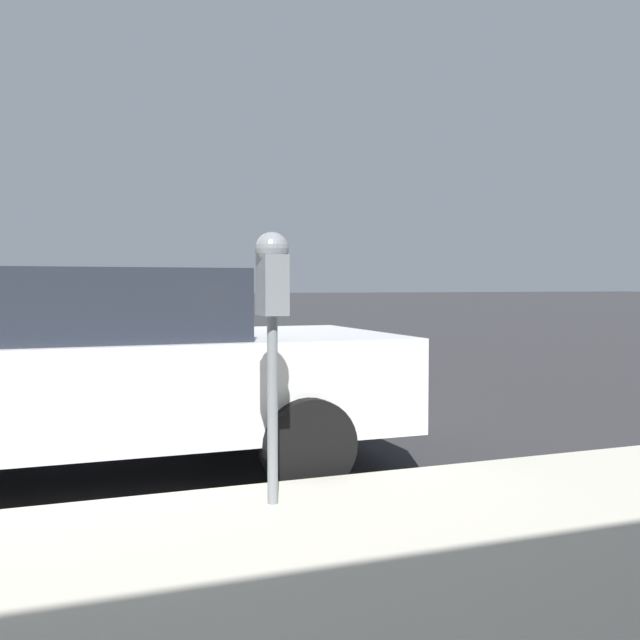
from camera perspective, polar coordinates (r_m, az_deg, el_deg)
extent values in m
plane|color=#2B2B2D|center=(6.80, -17.77, -9.26)|extent=(220.00, 220.00, 0.00)
cylinder|color=gray|center=(4.26, -3.64, -6.85)|extent=(0.06, 0.06, 1.07)
cube|color=gray|center=(4.20, -3.67, 2.66)|extent=(0.20, 0.14, 0.34)
sphere|color=gray|center=(4.21, -3.68, 5.43)|extent=(0.19, 0.19, 0.19)
cube|color=gold|center=(4.30, -4.09, 2.10)|extent=(0.01, 0.11, 0.12)
cube|color=black|center=(4.30, -4.10, 3.68)|extent=(0.01, 0.10, 0.08)
cube|color=silver|center=(5.68, -18.74, -4.81)|extent=(1.93, 4.84, 0.69)
cube|color=#232833|center=(5.63, -20.79, 1.15)|extent=(1.69, 2.71, 0.49)
cylinder|color=black|center=(6.88, -6.37, -6.29)|extent=(0.22, 0.64, 0.64)
cylinder|color=black|center=(5.10, -0.94, -9.47)|extent=(0.22, 0.64, 0.64)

